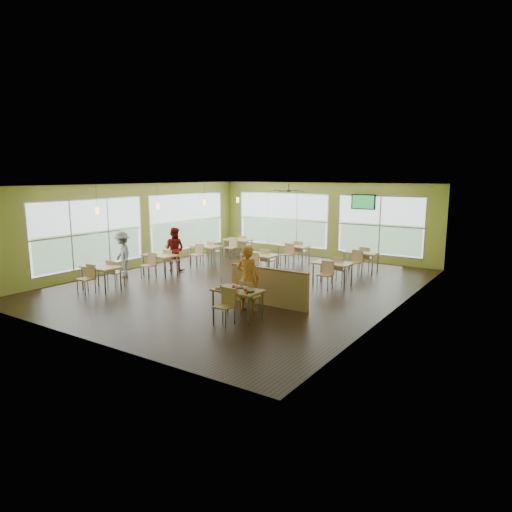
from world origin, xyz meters
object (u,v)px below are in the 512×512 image
object	(u,v)px
half_wall_divider	(269,287)
man_plaid	(248,278)
main_table	(238,294)
food_basket	(250,291)

from	to	relation	value
half_wall_divider	man_plaid	size ratio (longest dim) A/B	1.37
man_plaid	main_table	bearing A→B (deg)	97.06
half_wall_divider	food_basket	distance (m)	1.57
man_plaid	half_wall_divider	bearing A→B (deg)	-111.10
main_table	food_basket	world-z (taller)	main_table
man_plaid	food_basket	bearing A→B (deg)	121.13
main_table	man_plaid	size ratio (longest dim) A/B	0.87
man_plaid	food_basket	size ratio (longest dim) A/B	8.15
main_table	food_basket	distance (m)	0.44
main_table	man_plaid	xyz separation A→B (m)	(-0.18, 0.71, 0.24)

